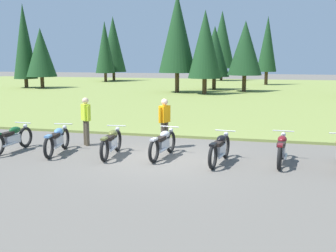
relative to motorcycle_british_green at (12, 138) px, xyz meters
The scene contains 11 objects.
ground_plane 5.01m from the motorcycle_british_green, ahead, with size 140.00×140.00×0.00m, color #605B54.
grass_moorland 26.09m from the motorcycle_british_green, 78.99° to the left, with size 80.00×44.00×0.10m, color olive.
forest_treeline 29.99m from the motorcycle_british_green, 80.77° to the left, with size 43.46×27.37×9.09m.
motorcycle_british_green is the anchor object (origin of this frame).
motorcycle_sky_blue 1.56m from the motorcycle_british_green, ahead, with size 0.66×2.09×0.88m.
motorcycle_olive 3.37m from the motorcycle_british_green, ahead, with size 0.62×2.10×0.88m.
motorcycle_silver 4.97m from the motorcycle_british_green, ahead, with size 0.62×2.10×0.88m.
motorcycle_black 6.72m from the motorcycle_british_green, ahead, with size 0.62×2.09×0.88m.
motorcycle_maroon 8.45m from the motorcycle_british_green, ahead, with size 0.62×2.10×0.88m.
rider_near_row_end 5.00m from the motorcycle_british_green, 21.10° to the left, with size 0.35×0.51×1.67m.
rider_in_hivis_vest 2.48m from the motorcycle_british_green, 38.31° to the left, with size 0.43×0.41×1.67m.
Camera 1 is at (3.21, -11.70, 2.99)m, focal length 44.00 mm.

